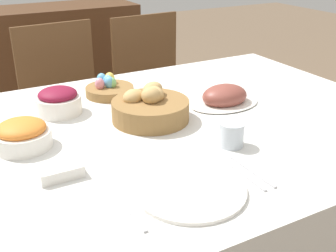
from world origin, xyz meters
The scene contains 15 objects.
dining_table centered at (0.00, 0.00, 0.37)m, with size 1.81×1.20×0.75m.
chair_far_center centered at (-0.04, 0.93, 0.50)m, with size 0.45×0.45×0.92m.
chair_far_right centered at (0.49, 0.93, 0.50)m, with size 0.45×0.45×0.92m.
sideboard centered at (0.15, 1.81, 0.44)m, with size 1.11×0.44×0.89m.
bread_basket centered at (0.02, 0.07, 0.80)m, with size 0.26×0.26×0.12m.
egg_basket centered at (-0.01, 0.37, 0.78)m, with size 0.19×0.19×0.08m.
ham_platter centered at (0.33, 0.06, 0.78)m, with size 0.28×0.19×0.08m.
carrot_bowl centered at (-0.40, 0.06, 0.79)m, with size 0.17×0.17×0.09m.
beet_salad_bowl centered at (-0.24, 0.27, 0.79)m, with size 0.16×0.16×0.10m.
dinner_plate centered at (-0.09, -0.38, 0.75)m, with size 0.28×0.28×0.01m.
fork centered at (-0.25, -0.38, 0.75)m, with size 0.01×0.18×0.00m.
knife centered at (0.08, -0.38, 0.75)m, with size 0.01×0.18×0.00m.
spoon centered at (0.11, -0.38, 0.75)m, with size 0.01×0.18×0.00m.
drinking_cup centered at (0.15, -0.23, 0.79)m, with size 0.08×0.08×0.07m.
butter_dish centered at (-0.35, -0.16, 0.76)m, with size 0.11×0.07×0.03m.
Camera 1 is at (-0.56, -1.13, 1.33)m, focal length 45.00 mm.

